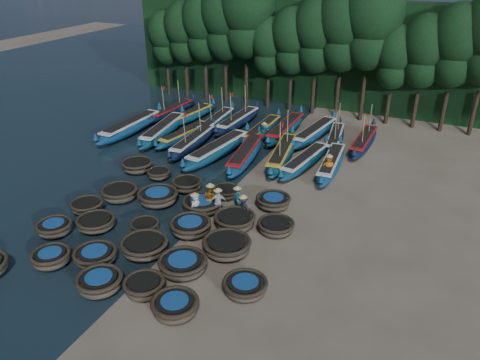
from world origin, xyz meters
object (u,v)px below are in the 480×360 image
at_px(coracle_1, 51,257).
at_px(coracle_3, 144,286).
at_px(coracle_6, 95,256).
at_px(long_boat_17, 364,141).
at_px(long_boat_10, 190,116).
at_px(fisherman_6, 328,166).
at_px(coracle_4, 175,306).
at_px(long_boat_13, 263,130).
at_px(fisherman_3, 243,207).
at_px(coracle_13, 190,226).
at_px(long_boat_7, 305,161).
at_px(fisherman_1, 237,197).
at_px(long_boat_14, 285,129).
at_px(coracle_15, 120,193).
at_px(coracle_22, 187,184).
at_px(coracle_19, 276,226).
at_px(coracle_23, 226,192).
at_px(long_boat_16, 335,138).
at_px(coracle_12, 145,226).
at_px(coracle_11, 96,223).
at_px(long_boat_3, 193,142).
at_px(long_boat_2, 185,135).
at_px(coracle_21, 159,174).
at_px(coracle_14, 227,246).
at_px(coracle_5, 54,227).
at_px(fisherman_0, 195,205).
at_px(long_boat_1, 163,130).
at_px(fisherman_5, 264,133).
at_px(coracle_2, 99,282).
at_px(long_boat_5, 246,154).
at_px(coracle_18, 235,220).
at_px(coracle_24, 273,201).
at_px(coracle_16, 158,197).
at_px(coracle_20, 137,166).
at_px(coracle_7, 145,246).
at_px(long_boat_9, 172,111).
at_px(coracle_8, 183,264).
at_px(fisherman_4, 218,201).
at_px(long_boat_8, 331,163).
at_px(long_boat_11, 217,121).
at_px(coracle_10, 87,206).
at_px(long_boat_0, 131,127).
at_px(fisherman_2, 210,197).

bearing_deg(coracle_1, coracle_3, 1.16).
distance_m(coracle_6, long_boat_17, 22.89).
relative_size(long_boat_10, fisherman_6, 3.90).
xyz_separation_m(coracle_4, long_boat_13, (-4.79, 21.54, 0.05)).
bearing_deg(fisherman_3, coracle_13, -104.93).
xyz_separation_m(long_boat_7, fisherman_1, (-1.84, -7.58, 0.36)).
xyz_separation_m(coracle_13, long_boat_14, (-0.45, 16.65, 0.11)).
relative_size(coracle_15, coracle_22, 1.26).
xyz_separation_m(coracle_4, coracle_19, (1.59, 7.95, -0.08)).
bearing_deg(coracle_22, long_boat_17, 53.97).
distance_m(coracle_23, long_boat_14, 12.04).
bearing_deg(fisherman_1, long_boat_16, 110.01).
xyz_separation_m(coracle_12, fisherman_1, (3.64, 4.40, 0.51)).
relative_size(coracle_11, long_boat_3, 0.27).
height_order(coracle_6, long_boat_2, long_boat_2).
height_order(long_boat_3, long_boat_7, long_boat_3).
xyz_separation_m(coracle_19, coracle_21, (-9.71, 3.02, -0.03)).
distance_m(coracle_1, coracle_13, 7.25).
bearing_deg(coracle_19, coracle_14, -118.52).
height_order(coracle_5, fisherman_0, fisherman_0).
bearing_deg(coracle_11, long_boat_1, 108.26).
bearing_deg(coracle_21, coracle_1, -86.66).
height_order(coracle_12, fisherman_5, fisherman_5).
xyz_separation_m(fisherman_5, fisherman_6, (6.43, -4.23, 0.04)).
distance_m(coracle_3, fisherman_3, 7.99).
bearing_deg(coracle_2, long_boat_5, 89.79).
distance_m(coracle_18, coracle_24, 3.21).
relative_size(coracle_16, coracle_20, 1.06).
bearing_deg(coracle_6, coracle_7, 43.14).
xyz_separation_m(coracle_23, long_boat_9, (-11.77, 12.34, 0.12)).
bearing_deg(long_boat_16, coracle_8, -105.41).
height_order(coracle_14, long_boat_2, long_boat_2).
bearing_deg(fisherman_4, long_boat_3, -82.63).
height_order(long_boat_8, long_boat_11, long_boat_11).
relative_size(coracle_2, coracle_15, 0.85).
relative_size(long_boat_3, long_boat_16, 1.10).
bearing_deg(coracle_10, fisherman_3, 19.42).
xyz_separation_m(fisherman_0, fisherman_4, (1.12, 0.76, 0.09)).
height_order(coracle_6, long_boat_10, long_boat_10).
height_order(coracle_11, long_boat_16, long_boat_16).
bearing_deg(long_boat_17, long_boat_9, 179.88).
xyz_separation_m(coracle_11, coracle_16, (1.52, 3.94, 0.07)).
xyz_separation_m(long_boat_9, fisherman_1, (13.07, -13.45, 0.37)).
xyz_separation_m(coracle_7, long_boat_1, (-8.46, 14.67, 0.12)).
bearing_deg(long_boat_16, coracle_21, -137.80).
bearing_deg(fisherman_3, long_boat_10, 153.36).
relative_size(coracle_13, fisherman_0, 1.63).
bearing_deg(coracle_12, coracle_16, 110.65).
bearing_deg(long_boat_0, coracle_3, -51.03).
height_order(long_boat_5, fisherman_2, fisherman_2).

